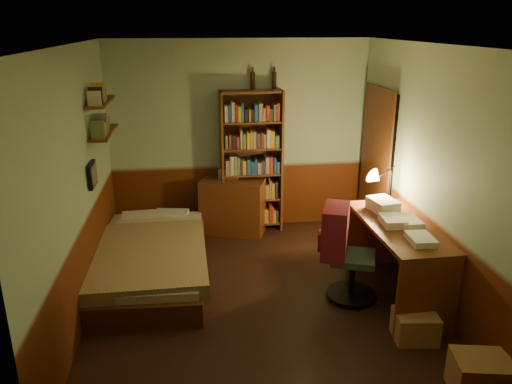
{
  "coord_description": "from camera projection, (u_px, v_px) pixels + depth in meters",
  "views": [
    {
      "loc": [
        -0.63,
        -4.67,
        2.8
      ],
      "look_at": [
        0.0,
        0.25,
        1.1
      ],
      "focal_mm": 35.0,
      "sensor_mm": 36.0,
      "label": 1
    }
  ],
  "objects": [
    {
      "name": "floor",
      "position": [
        259.0,
        297.0,
        5.37
      ],
      "size": [
        3.5,
        4.0,
        0.02
      ],
      "primitive_type": "cube",
      "color": "black",
      "rests_on": "ground"
    },
    {
      "name": "ceiling",
      "position": [
        259.0,
        43.0,
        4.52
      ],
      "size": [
        3.5,
        4.0,
        0.02
      ],
      "primitive_type": "cube",
      "color": "silver",
      "rests_on": "wall_back"
    },
    {
      "name": "wall_back",
      "position": [
        240.0,
        137.0,
        6.83
      ],
      "size": [
        3.5,
        0.02,
        2.6
      ],
      "primitive_type": "cube",
      "color": "#8CA481",
      "rests_on": "ground"
    },
    {
      "name": "wall_left",
      "position": [
        76.0,
        188.0,
        4.73
      ],
      "size": [
        0.02,
        4.0,
        2.6
      ],
      "primitive_type": "cube",
      "color": "#8CA481",
      "rests_on": "ground"
    },
    {
      "name": "wall_right",
      "position": [
        428.0,
        174.0,
        5.16
      ],
      "size": [
        0.02,
        4.0,
        2.6
      ],
      "primitive_type": "cube",
      "color": "#8CA481",
      "rests_on": "ground"
    },
    {
      "name": "wall_front",
      "position": [
        303.0,
        279.0,
        3.06
      ],
      "size": [
        3.5,
        0.02,
        2.6
      ],
      "primitive_type": "cube",
      "color": "#8CA481",
      "rests_on": "ground"
    },
    {
      "name": "doorway",
      "position": [
        377.0,
        168.0,
        6.47
      ],
      "size": [
        0.06,
        0.9,
        2.0
      ],
      "primitive_type": "cube",
      "color": "black",
      "rests_on": "ground"
    },
    {
      "name": "door_trim",
      "position": [
        374.0,
        168.0,
        6.46
      ],
      "size": [
        0.02,
        0.98,
        2.08
      ],
      "primitive_type": "cube",
      "color": "#3F1E0C",
      "rests_on": "ground"
    },
    {
      "name": "bed",
      "position": [
        149.0,
        247.0,
        5.74
      ],
      "size": [
        1.3,
        2.33,
        0.68
      ],
      "primitive_type": "cube",
      "rotation": [
        0.0,
        0.0,
        -0.03
      ],
      "color": "olive",
      "rests_on": "ground"
    },
    {
      "name": "dresser",
      "position": [
        233.0,
        207.0,
        6.88
      ],
      "size": [
        0.95,
        0.69,
        0.76
      ],
      "primitive_type": "cube",
      "rotation": [
        0.0,
        0.0,
        -0.34
      ],
      "color": "#582B12",
      "rests_on": "ground"
    },
    {
      "name": "mini_stereo",
      "position": [
        229.0,
        173.0,
        6.85
      ],
      "size": [
        0.3,
        0.25,
        0.14
      ],
      "primitive_type": "cube",
      "rotation": [
        0.0,
        0.0,
        -0.2
      ],
      "color": "#B2B2B7",
      "rests_on": "dresser"
    },
    {
      "name": "bookshelf",
      "position": [
        251.0,
        163.0,
        6.8
      ],
      "size": [
        0.85,
        0.31,
        1.95
      ],
      "primitive_type": "cube",
      "rotation": [
        0.0,
        0.0,
        0.06
      ],
      "color": "#582B12",
      "rests_on": "ground"
    },
    {
      "name": "bottle_left",
      "position": [
        253.0,
        81.0,
        6.56
      ],
      "size": [
        0.08,
        0.08,
        0.23
      ],
      "primitive_type": "cylinder",
      "rotation": [
        0.0,
        0.0,
        -0.3
      ],
      "color": "black",
      "rests_on": "bookshelf"
    },
    {
      "name": "bottle_right",
      "position": [
        274.0,
        80.0,
        6.59
      ],
      "size": [
        0.06,
        0.06,
        0.23
      ],
      "primitive_type": "cylinder",
      "rotation": [
        0.0,
        0.0,
        0.02
      ],
      "color": "black",
      "rests_on": "bookshelf"
    },
    {
      "name": "desk",
      "position": [
        396.0,
        260.0,
        5.26
      ],
      "size": [
        0.67,
        1.55,
        0.82
      ],
      "primitive_type": "cube",
      "rotation": [
        0.0,
        0.0,
        0.02
      ],
      "color": "#582B12",
      "rests_on": "ground"
    },
    {
      "name": "paper_stack",
      "position": [
        383.0,
        205.0,
        5.48
      ],
      "size": [
        0.31,
        0.38,
        0.13
      ],
      "primitive_type": "cube",
      "rotation": [
        0.0,
        0.0,
        0.2
      ],
      "color": "silver",
      "rests_on": "desk"
    },
    {
      "name": "desk_lamp",
      "position": [
        391.0,
        175.0,
        5.77
      ],
      "size": [
        0.22,
        0.22,
        0.59
      ],
      "primitive_type": "cone",
      "rotation": [
        0.0,
        0.0,
        0.28
      ],
      "color": "black",
      "rests_on": "desk"
    },
    {
      "name": "office_chair",
      "position": [
        354.0,
        253.0,
        5.17
      ],
      "size": [
        0.66,
        0.62,
        1.05
      ],
      "primitive_type": "cube",
      "rotation": [
        0.0,
        0.0,
        -0.37
      ],
      "color": "#31563C",
      "rests_on": "ground"
    },
    {
      "name": "red_jacket",
      "position": [
        327.0,
        174.0,
        5.1
      ],
      "size": [
        0.33,
        0.49,
        0.54
      ],
      "primitive_type": "cube",
      "rotation": [
        0.0,
        0.0,
        -0.19
      ],
      "color": "maroon",
      "rests_on": "office_chair"
    },
    {
      "name": "wall_shelf_lower",
      "position": [
        104.0,
        133.0,
        5.68
      ],
      "size": [
        0.2,
        0.9,
        0.03
      ],
      "primitive_type": "cube",
      "color": "#582B12",
      "rests_on": "wall_left"
    },
    {
      "name": "wall_shelf_upper",
      "position": [
        101.0,
        102.0,
        5.57
      ],
      "size": [
        0.2,
        0.9,
        0.03
      ],
      "primitive_type": "cube",
      "color": "#582B12",
      "rests_on": "wall_left"
    },
    {
      "name": "framed_picture",
      "position": [
        92.0,
        175.0,
        5.32
      ],
      "size": [
        0.04,
        0.32,
        0.26
      ],
      "primitive_type": "cube",
      "color": "black",
      "rests_on": "wall_left"
    },
    {
      "name": "cardboard_box_a",
      "position": [
        481.0,
        376.0,
        3.91
      ],
      "size": [
        0.49,
        0.42,
        0.33
      ],
      "primitive_type": "cube",
      "rotation": [
        0.0,
        0.0,
        -0.19
      ],
      "color": "#9D7445",
      "rests_on": "ground"
    },
    {
      "name": "cardboard_box_b",
      "position": [
        415.0,
        326.0,
        4.6
      ],
      "size": [
        0.41,
        0.35,
        0.27
      ],
      "primitive_type": "cube",
      "rotation": [
        0.0,
        0.0,
        -0.11
      ],
      "color": "#9D7445",
      "rests_on": "ground"
    }
  ]
}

